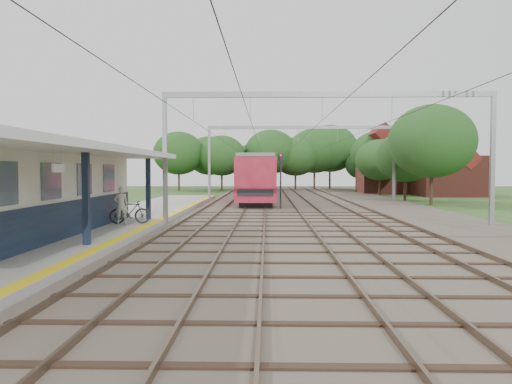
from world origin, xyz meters
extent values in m
plane|color=#2D4C1E|center=(0.00, 0.00, 0.00)|extent=(160.00, 160.00, 0.00)
cube|color=#473D33|center=(4.00, 30.00, 0.05)|extent=(18.00, 90.00, 0.10)
cube|color=gray|center=(-7.50, 14.00, 0.17)|extent=(5.00, 52.00, 0.35)
cube|color=yellow|center=(-5.25, 14.00, 0.35)|extent=(0.45, 52.00, 0.01)
cube|color=beige|center=(-8.90, 7.00, 2.05)|extent=(3.20, 18.00, 3.40)
cube|color=#101D32|center=(-7.28, 7.00, 1.05)|extent=(0.06, 18.00, 1.40)
cube|color=slate|center=(-7.27, 7.00, 2.55)|extent=(0.05, 16.00, 1.30)
cube|color=#101D32|center=(-5.90, 6.00, 1.95)|extent=(0.22, 0.22, 3.20)
cube|color=#101D32|center=(-5.90, 15.00, 1.95)|extent=(0.22, 0.22, 3.20)
cube|color=silver|center=(-7.80, 6.00, 3.67)|extent=(6.40, 20.00, 0.24)
cube|color=white|center=(-6.00, 4.00, 3.00)|extent=(0.06, 0.85, 0.26)
cube|color=brown|center=(-4.22, 30.00, 0.17)|extent=(0.07, 88.00, 0.15)
cube|color=brown|center=(-2.78, 30.00, 0.17)|extent=(0.07, 88.00, 0.15)
cube|color=brown|center=(-1.22, 30.00, 0.17)|extent=(0.07, 88.00, 0.15)
cube|color=brown|center=(0.22, 30.00, 0.17)|extent=(0.07, 88.00, 0.15)
cube|color=brown|center=(2.48, 30.00, 0.17)|extent=(0.07, 88.00, 0.15)
cube|color=brown|center=(3.92, 30.00, 0.17)|extent=(0.07, 88.00, 0.15)
cube|color=brown|center=(6.08, 30.00, 0.17)|extent=(0.07, 88.00, 0.15)
cube|color=brown|center=(7.52, 30.00, 0.17)|extent=(0.07, 88.00, 0.15)
cube|color=gray|center=(-5.00, 15.00, 3.50)|extent=(0.22, 0.22, 7.00)
cube|color=gray|center=(12.00, 15.00, 3.50)|extent=(0.22, 0.22, 7.00)
cube|color=gray|center=(3.50, 15.00, 6.85)|extent=(17.00, 0.20, 0.30)
cube|color=gray|center=(-5.00, 35.00, 3.50)|extent=(0.22, 0.22, 7.00)
cube|color=gray|center=(12.00, 35.00, 3.50)|extent=(0.22, 0.22, 7.00)
cube|color=gray|center=(3.50, 35.00, 6.85)|extent=(17.00, 0.20, 0.30)
cylinder|color=black|center=(-3.50, 30.00, 5.50)|extent=(0.02, 88.00, 0.02)
cylinder|color=black|center=(-0.50, 30.00, 5.50)|extent=(0.02, 88.00, 0.02)
cylinder|color=black|center=(3.20, 30.00, 5.50)|extent=(0.02, 88.00, 0.02)
cylinder|color=black|center=(6.80, 30.00, 5.50)|extent=(0.02, 88.00, 0.02)
cylinder|color=#382619|center=(-10.00, 61.00, 1.44)|extent=(0.28, 0.28, 2.88)
ellipsoid|color=#214117|center=(-10.00, 61.00, 4.96)|extent=(6.72, 6.72, 5.76)
cylinder|color=#382619|center=(-4.00, 63.00, 1.26)|extent=(0.28, 0.28, 2.52)
ellipsoid|color=#214117|center=(-4.00, 63.00, 4.34)|extent=(5.88, 5.88, 5.04)
cylinder|color=#382619|center=(2.00, 60.00, 1.62)|extent=(0.28, 0.28, 3.24)
ellipsoid|color=#214117|center=(2.00, 60.00, 5.58)|extent=(7.56, 7.56, 6.48)
cylinder|color=#382619|center=(8.00, 62.00, 1.35)|extent=(0.28, 0.28, 2.70)
ellipsoid|color=#214117|center=(8.00, 62.00, 4.65)|extent=(6.30, 6.30, 5.40)
cylinder|color=#382619|center=(14.50, 38.00, 1.26)|extent=(0.28, 0.28, 2.52)
ellipsoid|color=#214117|center=(14.50, 38.00, 4.34)|extent=(5.88, 5.88, 5.04)
cylinder|color=#382619|center=(15.00, 54.00, 1.44)|extent=(0.28, 0.28, 2.88)
ellipsoid|color=#214117|center=(15.00, 54.00, 4.96)|extent=(6.72, 6.72, 5.76)
cube|color=brown|center=(21.00, 46.00, 2.25)|extent=(7.00, 6.00, 4.50)
cube|color=maroon|center=(21.00, 46.00, 5.40)|extent=(4.99, 6.12, 4.99)
cube|color=brown|center=(16.00, 52.00, 2.50)|extent=(8.00, 6.00, 5.00)
cube|color=maroon|center=(16.00, 52.00, 5.90)|extent=(5.52, 6.12, 5.52)
imported|color=beige|center=(-6.64, 12.61, 1.26)|extent=(0.77, 0.64, 1.81)
imported|color=black|center=(-6.26, 12.76, 0.93)|extent=(2.00, 0.88, 1.16)
cube|color=black|center=(-0.50, 34.49, 0.32)|extent=(2.47, 17.65, 0.44)
cube|color=maroon|center=(-0.50, 34.49, 2.24)|extent=(3.09, 19.19, 3.39)
cube|color=black|center=(-0.50, 34.49, 2.61)|extent=(3.13, 17.65, 0.96)
cube|color=slate|center=(-0.50, 34.49, 4.06)|extent=(2.84, 19.19, 0.28)
cube|color=black|center=(-0.50, 54.28, 0.32)|extent=(2.47, 17.65, 0.44)
cube|color=maroon|center=(-0.50, 54.28, 2.24)|extent=(3.09, 19.19, 3.39)
cube|color=black|center=(-0.50, 54.28, 2.61)|extent=(3.13, 17.65, 0.96)
cube|color=slate|center=(-0.50, 54.28, 4.06)|extent=(2.84, 19.19, 0.28)
cylinder|color=black|center=(1.35, 25.68, 1.88)|extent=(0.16, 0.16, 3.77)
cube|color=black|center=(1.35, 25.68, 3.87)|extent=(0.33, 0.27, 0.52)
sphere|color=red|center=(1.35, 25.58, 4.02)|extent=(0.13, 0.13, 0.13)
camera|label=1|loc=(0.36, -11.04, 2.95)|focal=35.00mm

